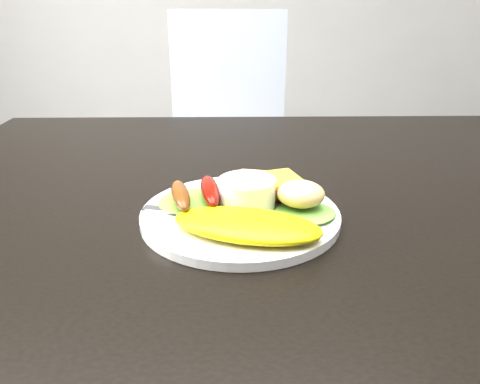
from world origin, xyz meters
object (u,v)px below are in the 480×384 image
object	(u,v)px
dining_table	(308,193)
person	(224,74)
plate	(240,215)
dining_chair	(229,162)

from	to	relation	value
dining_table	person	bearing A→B (deg)	106.00
person	plate	bearing A→B (deg)	85.37
dining_table	plate	xyz separation A→B (m)	(-0.10, -0.13, 0.03)
dining_chair	plate	xyz separation A→B (m)	(0.02, -1.09, 0.31)
dining_table	dining_chair	size ratio (longest dim) A/B	2.79
dining_chair	person	distance (m)	0.64
person	dining_chair	bearing A→B (deg)	-97.79
person	plate	distance (m)	0.58
dining_chair	plate	bearing A→B (deg)	-85.42
dining_table	person	size ratio (longest dim) A/B	0.72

